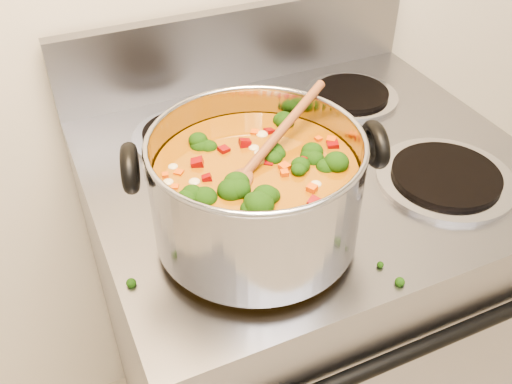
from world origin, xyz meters
The scene contains 4 objects.
electric_range centered at (0.05, 1.16, 0.47)m, with size 0.75×0.68×1.08m.
stockpot centered at (-0.11, 1.01, 1.01)m, with size 0.35×0.29×0.17m.
wooden_spoon centered at (-0.11, 1.02, 1.07)m, with size 0.22×0.14×0.07m.
cooktop_crumbs centered at (-0.14, 0.96, 0.92)m, with size 0.35×0.37×0.01m.
Camera 1 is at (-0.36, 0.46, 1.51)m, focal length 40.00 mm.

